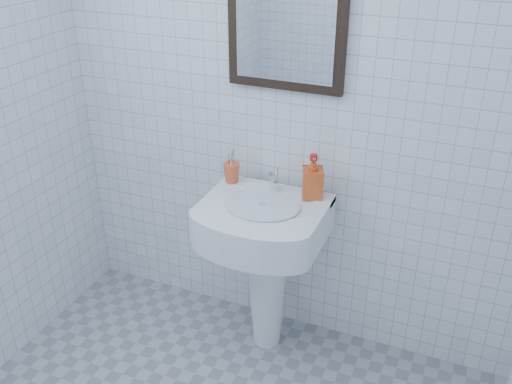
% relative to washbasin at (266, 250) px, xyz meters
% --- Properties ---
extents(wall_back, '(2.20, 0.02, 2.50)m').
position_rel_washbasin_xyz_m(wall_back, '(0.02, 0.22, 0.71)').
color(wall_back, white).
rests_on(wall_back, ground).
extents(washbasin, '(0.53, 0.39, 0.81)m').
position_rel_washbasin_xyz_m(washbasin, '(0.00, 0.00, 0.00)').
color(washbasin, white).
rests_on(washbasin, ground).
extents(faucet, '(0.04, 0.10, 0.11)m').
position_rel_washbasin_xyz_m(faucet, '(-0.00, 0.10, 0.30)').
color(faucet, silver).
rests_on(faucet, washbasin).
extents(toothbrush_cup, '(0.09, 0.09, 0.09)m').
position_rel_washbasin_xyz_m(toothbrush_cup, '(-0.21, 0.10, 0.31)').
color(toothbrush_cup, '#E55A31').
rests_on(toothbrush_cup, washbasin).
extents(soap_dispenser, '(0.11, 0.12, 0.19)m').
position_rel_washbasin_xyz_m(soap_dispenser, '(0.17, 0.11, 0.36)').
color(soap_dispenser, red).
rests_on(soap_dispenser, washbasin).
extents(wall_mirror, '(0.50, 0.04, 0.62)m').
position_rel_washbasin_xyz_m(wall_mirror, '(0.00, 0.20, 1.01)').
color(wall_mirror, black).
rests_on(wall_mirror, wall_back).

